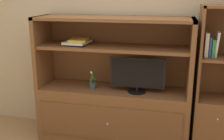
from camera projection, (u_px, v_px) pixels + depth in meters
name	position (u px, v px, depth m)	size (l,w,h in m)	color
painted_rear_wall	(119.00, 27.00, 3.58)	(6.00, 0.10, 2.80)	tan
media_console	(113.00, 102.00, 3.50)	(1.85, 0.56, 1.56)	brown
tv_monitor	(137.00, 75.00, 3.26)	(0.65, 0.22, 0.41)	black
potted_plant	(93.00, 84.00, 3.43)	(0.08, 0.10, 0.22)	#384C56
magazine_stack	(78.00, 42.00, 3.37)	(0.29, 0.35, 0.07)	black
bookshelf_tall	(216.00, 106.00, 3.23)	(0.50, 0.43, 1.71)	brown
upright_book_row	(211.00, 46.00, 3.05)	(0.15, 0.16, 0.28)	silver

